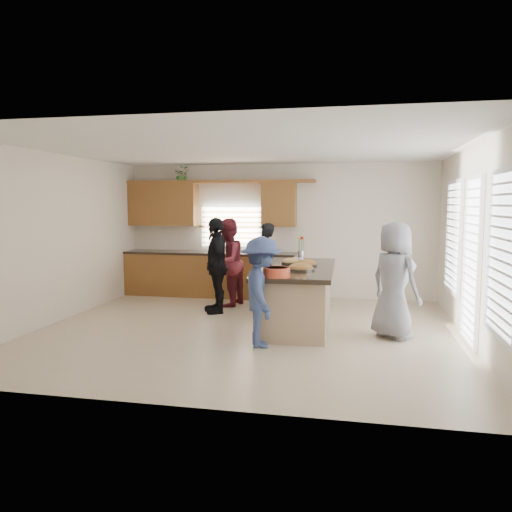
% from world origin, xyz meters
% --- Properties ---
extents(floor, '(6.50, 6.50, 0.00)m').
position_xyz_m(floor, '(0.00, 0.00, 0.00)').
color(floor, '#CBB397').
rests_on(floor, ground).
extents(room_shell, '(6.52, 6.02, 2.81)m').
position_xyz_m(room_shell, '(0.00, 0.00, 1.90)').
color(room_shell, silver).
rests_on(room_shell, ground).
extents(back_cabinetry, '(4.08, 0.66, 2.46)m').
position_xyz_m(back_cabinetry, '(-1.47, 2.73, 0.91)').
color(back_cabinetry, olive).
rests_on(back_cabinetry, ground).
extents(right_wall_glazing, '(0.06, 4.00, 2.25)m').
position_xyz_m(right_wall_glazing, '(3.22, -0.13, 1.34)').
color(right_wall_glazing, white).
rests_on(right_wall_glazing, ground).
extents(island, '(1.22, 2.73, 0.95)m').
position_xyz_m(island, '(0.72, 0.55, 0.45)').
color(island, tan).
rests_on(island, ground).
extents(platter_front, '(0.43, 0.43, 0.17)m').
position_xyz_m(platter_front, '(0.81, 0.17, 0.98)').
color(platter_front, black).
rests_on(platter_front, island).
extents(platter_mid, '(0.37, 0.37, 0.15)m').
position_xyz_m(platter_mid, '(0.84, 0.78, 0.98)').
color(platter_mid, black).
rests_on(platter_mid, island).
extents(platter_back, '(0.34, 0.34, 0.14)m').
position_xyz_m(platter_back, '(0.54, 0.99, 0.98)').
color(platter_back, black).
rests_on(platter_back, island).
extents(salad_bowl, '(0.38, 0.38, 0.13)m').
position_xyz_m(salad_bowl, '(0.56, -0.62, 1.02)').
color(salad_bowl, '#E84E2A').
rests_on(salad_bowl, island).
extents(clear_cup, '(0.07, 0.07, 0.10)m').
position_xyz_m(clear_cup, '(1.01, -0.52, 1.00)').
color(clear_cup, white).
rests_on(clear_cup, island).
extents(plate_stack, '(0.19, 0.19, 0.05)m').
position_xyz_m(plate_stack, '(0.59, 1.49, 0.97)').
color(plate_stack, '#B395DA').
rests_on(plate_stack, island).
extents(flower_vase, '(0.14, 0.14, 0.42)m').
position_xyz_m(flower_vase, '(0.63, 1.80, 1.17)').
color(flower_vase, silver).
rests_on(flower_vase, island).
extents(potted_plant, '(0.40, 0.38, 0.36)m').
position_xyz_m(potted_plant, '(-2.07, 2.82, 2.58)').
color(potted_plant, '#3B772F').
rests_on(potted_plant, back_cabinetry).
extents(woman_left_back, '(0.53, 0.66, 1.58)m').
position_xyz_m(woman_left_back, '(-0.15, 2.36, 0.79)').
color(woman_left_back, black).
rests_on(woman_left_back, ground).
extents(woman_left_mid, '(0.80, 0.94, 1.69)m').
position_xyz_m(woman_left_mid, '(-0.79, 1.76, 0.85)').
color(woman_left_mid, maroon).
rests_on(woman_left_mid, ground).
extents(woman_left_front, '(0.82, 1.09, 1.72)m').
position_xyz_m(woman_left_front, '(-0.84, 1.18, 0.86)').
color(woman_left_front, black).
rests_on(woman_left_front, ground).
extents(woman_right_back, '(0.82, 1.11, 1.53)m').
position_xyz_m(woman_right_back, '(0.38, -0.79, 0.76)').
color(woman_right_back, '#37487A').
rests_on(woman_right_back, ground).
extents(woman_right_front, '(0.97, 0.98, 1.71)m').
position_xyz_m(woman_right_front, '(2.20, 0.02, 0.86)').
color(woman_right_front, slate).
rests_on(woman_right_front, ground).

